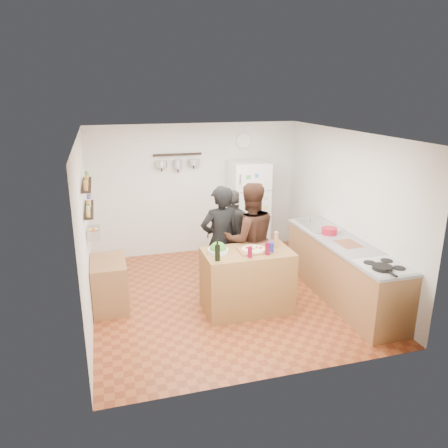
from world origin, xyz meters
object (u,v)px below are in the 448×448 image
object	(u,v)px
prep_island	(247,281)
salt_canister	(271,247)
red_bowl	(329,231)
fridge	(248,208)
counter_run	(343,271)
wine_bottle	(218,253)
person_left	(221,241)
wall_clock	(243,141)
person_back	(234,235)
person_center	(250,239)
pepper_mill	(276,241)
skillet	(382,268)
side_table	(110,284)
salad_bowl	(218,251)

from	to	relation	value
prep_island	salt_canister	size ratio (longest dim) A/B	8.82
red_bowl	fridge	distance (m)	2.03
counter_run	red_bowl	world-z (taller)	red_bowl
wine_bottle	person_left	distance (m)	0.89
prep_island	wall_clock	bearing A→B (deg)	73.32
salt_canister	person_back	distance (m)	1.26
red_bowl	wall_clock	xyz separation A→B (m)	(-0.70, 2.23, 1.18)
wine_bottle	person_center	world-z (taller)	person_center
wine_bottle	pepper_mill	bearing A→B (deg)	15.87
person_left	skillet	distance (m)	2.39
wall_clock	red_bowl	bearing A→B (deg)	-72.57
person_back	skillet	world-z (taller)	person_back
salt_canister	person_center	xyz separation A→B (m)	(-0.09, 0.64, -0.09)
pepper_mill	wall_clock	world-z (taller)	wall_clock
prep_island	wall_clock	xyz separation A→B (m)	(0.77, 2.57, 1.69)
fridge	skillet	bearing A→B (deg)	-79.02
pepper_mill	person_back	bearing A→B (deg)	106.58
person_left	person_back	distance (m)	0.62
wall_clock	side_table	distance (m)	3.77
salt_canister	skillet	bearing A→B (deg)	-41.39
skillet	person_back	bearing A→B (deg)	120.13
prep_island	salad_bowl	bearing A→B (deg)	173.21
counter_run	wall_clock	world-z (taller)	wall_clock
salt_canister	person_back	size ratio (longest dim) A/B	0.09
pepper_mill	wall_clock	bearing A→B (deg)	82.76
skillet	red_bowl	distance (m)	1.45
person_center	counter_run	world-z (taller)	person_center
prep_island	wine_bottle	xyz separation A→B (m)	(-0.50, -0.22, 0.56)
prep_island	person_back	world-z (taller)	person_back
skillet	wall_clock	bearing A→B (deg)	100.02
person_back	salad_bowl	bearing A→B (deg)	84.95
skillet	red_bowl	size ratio (longest dim) A/B	1.04
salad_bowl	skillet	world-z (taller)	skillet
wine_bottle	counter_run	xyz separation A→B (m)	(2.02, 0.16, -0.57)
side_table	person_left	bearing A→B (deg)	-0.00
person_left	skillet	xyz separation A→B (m)	(1.65, -1.73, 0.07)
skillet	fridge	distance (m)	3.41
counter_run	wall_clock	xyz separation A→B (m)	(-0.75, 2.63, 1.70)
counter_run	pepper_mill	bearing A→B (deg)	174.22
salad_bowl	person_center	size ratio (longest dim) A/B	0.16
pepper_mill	person_center	bearing A→B (deg)	116.68
person_left	fridge	bearing A→B (deg)	-127.45
wine_bottle	side_table	xyz separation A→B (m)	(-1.42, 0.84, -0.65)
skillet	fridge	xyz separation A→B (m)	(-0.65, 3.35, -0.04)
skillet	red_bowl	world-z (taller)	red_bowl
salt_canister	person_center	world-z (taller)	person_center
salad_bowl	counter_run	distance (m)	2.00
person_left	fridge	size ratio (longest dim) A/B	0.97
wine_bottle	salt_canister	distance (m)	0.81
person_left	side_table	bearing A→B (deg)	-5.87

